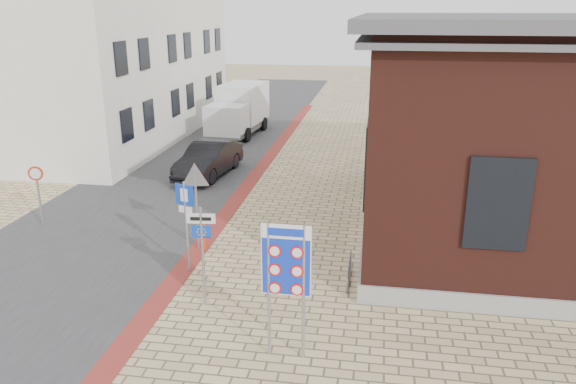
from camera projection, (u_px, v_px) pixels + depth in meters
The scene contains 16 objects.
ground at pixel (233, 313), 13.57m from camera, with size 120.00×120.00×0.00m, color tan.
road_strip at pixel (203, 152), 28.46m from camera, with size 7.00×60.00×0.02m, color #38383A.
curb_strip at pixel (248, 185), 23.24m from camera, with size 0.60×40.00×0.02m, color maroon.
brick_building at pixel (564, 126), 17.65m from camera, with size 13.00×13.00×6.80m.
townhouse_near at pixel (61, 74), 25.19m from camera, with size 7.40×6.40×8.30m.
townhouse_mid at pixel (119, 54), 30.68m from camera, with size 7.40×6.40×9.10m.
townhouse_far at pixel (161, 53), 36.43m from camera, with size 7.40×6.40×8.30m.
bike_rack at pixel (349, 271), 15.14m from camera, with size 0.08×1.80×0.60m.
sedan at pixel (209, 159), 24.43m from camera, with size 1.54×4.43×1.46m, color black.
box_truck at pixel (239, 109), 32.08m from camera, with size 2.66×5.55×2.82m.
border_sign at pixel (286, 263), 11.25m from camera, with size 1.02×0.08×2.99m.
essen_sign at pixel (202, 241), 13.44m from camera, with size 0.69×0.11×2.56m.
parking_sign at pixel (185, 211), 15.16m from camera, with size 0.56×0.22×2.62m.
yield_sign at pixel (195, 185), 16.51m from camera, with size 0.92×0.33×2.67m.
speed_sign at pixel (38, 187), 18.55m from camera, with size 0.48×0.15×2.09m.
bollard at pixel (204, 235), 16.96m from camera, with size 0.09×0.09×0.96m, color #F8340D.
Camera 1 is at (3.24, -11.59, 7.05)m, focal length 35.00 mm.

